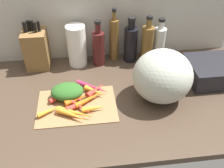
# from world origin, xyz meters

# --- Properties ---
(ground_plane) EXTENTS (1.70, 0.80, 0.03)m
(ground_plane) POSITION_xyz_m (0.00, 0.00, -0.01)
(ground_plane) COLOR #47382B
(wall_back) EXTENTS (1.70, 0.03, 0.60)m
(wall_back) POSITION_xyz_m (0.00, 0.39, 0.30)
(wall_back) COLOR #BCB7AD
(wall_back) RESTS_ON ground_plane
(cutting_board) EXTENTS (0.36, 0.25, 0.01)m
(cutting_board) POSITION_xyz_m (-0.07, -0.06, 0.00)
(cutting_board) COLOR #997047
(cutting_board) RESTS_ON ground_plane
(carrot_0) EXTENTS (0.11, 0.09, 0.03)m
(carrot_0) POSITION_xyz_m (0.02, 0.01, 0.02)
(carrot_0) COLOR orange
(carrot_0) RESTS_ON cutting_board
(carrot_1) EXTENTS (0.16, 0.12, 0.03)m
(carrot_1) POSITION_xyz_m (-0.00, -0.04, 0.02)
(carrot_1) COLOR orange
(carrot_1) RESTS_ON cutting_board
(carrot_2) EXTENTS (0.13, 0.09, 0.03)m
(carrot_2) POSITION_xyz_m (-0.06, -0.04, 0.02)
(carrot_2) COLOR orange
(carrot_2) RESTS_ON cutting_board
(carrot_3) EXTENTS (0.09, 0.09, 0.02)m
(carrot_3) POSITION_xyz_m (-0.07, -0.03, 0.02)
(carrot_3) COLOR #B2264C
(carrot_3) RESTS_ON cutting_board
(carrot_4) EXTENTS (0.17, 0.09, 0.03)m
(carrot_4) POSITION_xyz_m (-0.07, -0.13, 0.02)
(carrot_4) COLOR orange
(carrot_4) RESTS_ON cutting_board
(carrot_5) EXTENTS (0.13, 0.14, 0.02)m
(carrot_5) POSITION_xyz_m (-0.05, -0.09, 0.02)
(carrot_5) COLOR red
(carrot_5) RESTS_ON cutting_board
(carrot_6) EXTENTS (0.16, 0.12, 0.03)m
(carrot_6) POSITION_xyz_m (0.01, 0.04, 0.02)
(carrot_6) COLOR #B2264C
(carrot_6) RESTS_ON cutting_board
(carrot_7) EXTENTS (0.14, 0.11, 0.03)m
(carrot_7) POSITION_xyz_m (-0.09, -0.14, 0.02)
(carrot_7) COLOR orange
(carrot_7) RESTS_ON cutting_board
(carrot_8) EXTENTS (0.12, 0.07, 0.02)m
(carrot_8) POSITION_xyz_m (-0.18, -0.10, 0.02)
(carrot_8) COLOR orange
(carrot_8) RESTS_ON cutting_board
(carrot_9) EXTENTS (0.14, 0.10, 0.02)m
(carrot_9) POSITION_xyz_m (-0.13, -0.00, 0.02)
(carrot_9) COLOR red
(carrot_9) RESTS_ON cutting_board
(carrot_10) EXTENTS (0.11, 0.11, 0.03)m
(carrot_10) POSITION_xyz_m (0.03, 0.02, 0.02)
(carrot_10) COLOR red
(carrot_10) RESTS_ON cutting_board
(carrot_11) EXTENTS (0.11, 0.04, 0.03)m
(carrot_11) POSITION_xyz_m (0.01, -0.11, 0.02)
(carrot_11) COLOR orange
(carrot_11) RESTS_ON cutting_board
(carrot_12) EXTENTS (0.11, 0.09, 0.03)m
(carrot_12) POSITION_xyz_m (-0.07, -0.08, 0.02)
(carrot_12) COLOR red
(carrot_12) RESTS_ON cutting_board
(carrot_greens_pile) EXTENTS (0.15, 0.12, 0.06)m
(carrot_greens_pile) POSITION_xyz_m (-0.11, 0.00, 0.04)
(carrot_greens_pile) COLOR #2D6023
(carrot_greens_pile) RESTS_ON cutting_board
(winter_squash) EXTENTS (0.27, 0.26, 0.25)m
(winter_squash) POSITION_xyz_m (0.33, -0.05, 0.12)
(winter_squash) COLOR #B2B7A8
(winter_squash) RESTS_ON ground_plane
(knife_block) EXTENTS (0.12, 0.14, 0.27)m
(knife_block) POSITION_xyz_m (-0.27, 0.30, 0.11)
(knife_block) COLOR brown
(knife_block) RESTS_ON ground_plane
(paper_towel_roll) EXTENTS (0.10, 0.10, 0.23)m
(paper_towel_roll) POSITION_xyz_m (-0.05, 0.30, 0.12)
(paper_towel_roll) COLOR white
(paper_towel_roll) RESTS_ON ground_plane
(bottle_0) EXTENTS (0.07, 0.07, 0.26)m
(bottle_0) POSITION_xyz_m (0.06, 0.28, 0.11)
(bottle_0) COLOR #471919
(bottle_0) RESTS_ON ground_plane
(bottle_1) EXTENTS (0.05, 0.05, 0.31)m
(bottle_1) POSITION_xyz_m (0.16, 0.32, 0.13)
(bottle_1) COLOR brown
(bottle_1) RESTS_ON ground_plane
(bottle_2) EXTENTS (0.08, 0.08, 0.26)m
(bottle_2) POSITION_xyz_m (0.25, 0.30, 0.11)
(bottle_2) COLOR black
(bottle_2) RESTS_ON ground_plane
(bottle_3) EXTENTS (0.07, 0.07, 0.28)m
(bottle_3) POSITION_xyz_m (0.33, 0.27, 0.12)
(bottle_3) COLOR brown
(bottle_3) RESTS_ON ground_plane
(bottle_4) EXTENTS (0.07, 0.07, 0.25)m
(bottle_4) POSITION_xyz_m (0.41, 0.29, 0.11)
(bottle_4) COLOR silver
(bottle_4) RESTS_ON ground_plane
(dish_rack) EXTENTS (0.28, 0.23, 0.10)m
(dish_rack) POSITION_xyz_m (0.65, 0.06, 0.05)
(dish_rack) COLOR black
(dish_rack) RESTS_ON ground_plane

